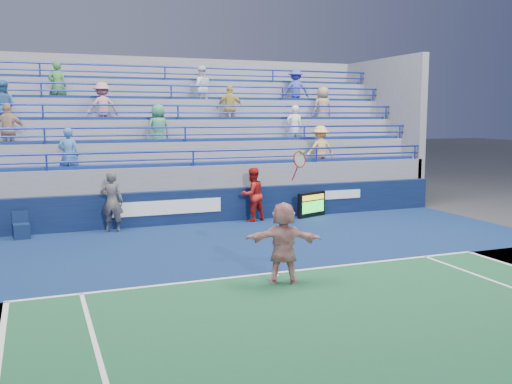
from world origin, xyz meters
name	(u,v)px	position (x,y,z in m)	size (l,w,h in m)	color
ground	(273,274)	(0.00, 0.00, 0.00)	(120.00, 120.00, 0.00)	#333538
sponsor_wall	(196,206)	(0.00, 6.50, 0.55)	(18.00, 0.32, 1.10)	#0A1437
bleacher_stand	(169,167)	(0.00, 10.27, 1.54)	(18.00, 5.60, 6.13)	slate
serve_speed_board	(312,205)	(4.03, 6.11, 0.44)	(1.22, 0.58, 0.87)	black
judge_chair	(21,230)	(-5.28, 5.97, 0.25)	(0.48, 0.48, 0.78)	#0D1E41
tennis_player	(284,242)	(-0.07, -0.71, 0.87)	(1.68, 1.08, 2.78)	white
line_judge	(112,202)	(-2.72, 6.02, 0.93)	(0.68, 0.44, 1.86)	#141637
ball_girl	(252,195)	(1.85, 6.14, 0.90)	(0.87, 0.68, 1.79)	#AE1A13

